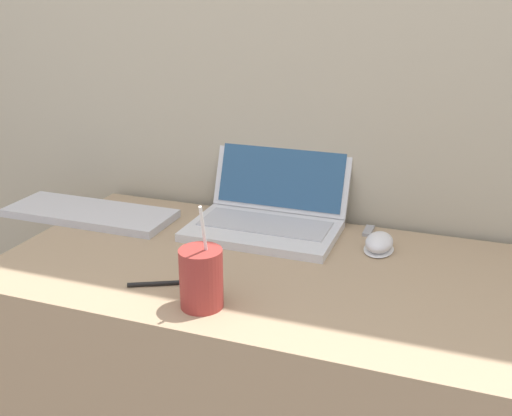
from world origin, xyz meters
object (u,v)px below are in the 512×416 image
computer_mouse (379,243)px  pen (163,283)px  external_keyboard (90,213)px  drink_cup (201,277)px  usb_stick (369,231)px  laptop (270,206)px

computer_mouse → pen: bearing=-139.7°
external_keyboard → drink_cup: bearing=-34.5°
drink_cup → usb_stick: size_ratio=3.44×
computer_mouse → usb_stick: 0.11m
computer_mouse → external_keyboard: bearing=-176.5°
laptop → usb_stick: bearing=10.8°
laptop → computer_mouse: size_ratio=3.48×
drink_cup → pen: (-0.11, 0.05, -0.05)m
usb_stick → pen: 0.53m
laptop → computer_mouse: bearing=-10.8°
computer_mouse → external_keyboard: computer_mouse is taller
laptop → computer_mouse: laptop is taller
laptop → computer_mouse: 0.28m
drink_cup → laptop: bearing=91.3°
laptop → external_keyboard: size_ratio=0.80×
laptop → external_keyboard: bearing=-167.9°
drink_cup → pen: drink_cup is taller
laptop → usb_stick: size_ratio=5.85×
external_keyboard → laptop: bearing=12.1°
drink_cup → usb_stick: 0.52m
drink_cup → computer_mouse: drink_cup is taller
laptop → drink_cup: size_ratio=1.70×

